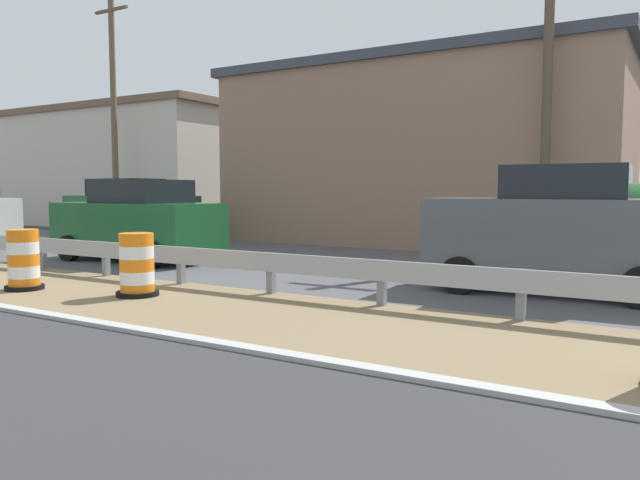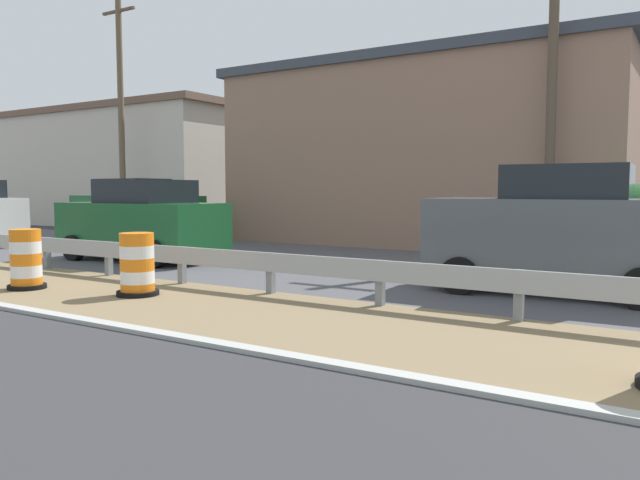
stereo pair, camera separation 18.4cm
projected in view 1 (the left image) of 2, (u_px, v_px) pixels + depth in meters
traffic_barrel_close at (137, 268)px, 10.24m from camera, size 0.70×0.70×1.05m
traffic_barrel_mid at (24, 263)px, 10.87m from camera, size 0.66×0.66×1.07m
car_lead_near_lane at (556, 230)px, 10.46m from camera, size 2.06×4.25×2.18m
car_trailing_near_lane at (130, 211)px, 20.45m from camera, size 2.04×4.84×2.12m
car_lead_far_lane at (138, 221)px, 15.25m from camera, size 2.13×4.31×2.00m
roadside_shop_near at (423, 154)px, 20.54m from camera, size 6.26×13.03×5.88m
roadside_shop_far at (123, 168)px, 30.86m from camera, size 6.63×14.17×5.68m
utility_pole_near at (547, 88)px, 15.14m from camera, size 0.24×1.80×8.22m
utility_pole_mid at (114, 113)px, 24.79m from camera, size 0.24×1.80×9.39m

